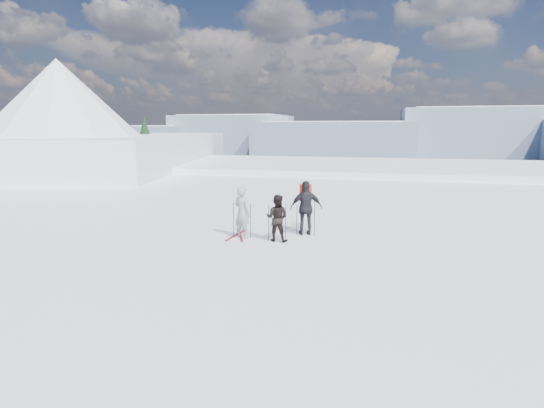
{
  "coord_description": "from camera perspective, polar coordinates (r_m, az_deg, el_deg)",
  "views": [
    {
      "loc": [
        1.24,
        -9.89,
        3.87
      ],
      "look_at": [
        -1.83,
        3.0,
        1.44
      ],
      "focal_mm": 28.0,
      "sensor_mm": 36.0,
      "label": 1
    }
  ],
  "objects": [
    {
      "name": "lake_basin",
      "position": [
        41.23,
        11.28,
        -4.37
      ],
      "size": [
        820.0,
        820.0,
        71.62
      ],
      "color": "white",
      "rests_on": "ground"
    },
    {
      "name": "far_mountain_range",
      "position": [
        465.67,
        17.09,
        8.59
      ],
      "size": [
        770.0,
        110.0,
        53.0
      ],
      "color": "slate",
      "rests_on": "ground"
    },
    {
      "name": "near_ridge",
      "position": [
        48.64,
        -21.66,
        0.97
      ],
      "size": [
        31.37,
        35.68,
        25.62
      ],
      "color": "white",
      "rests_on": "ground"
    },
    {
      "name": "skier_grey",
      "position": [
        14.85,
        -4.04,
        -1.14
      ],
      "size": [
        0.78,
        0.68,
        1.81
      ],
      "primitive_type": "imported",
      "rotation": [
        0.0,
        0.0,
        2.7
      ],
      "color": "gray",
      "rests_on": "ground"
    },
    {
      "name": "skier_dark",
      "position": [
        14.4,
        0.67,
        -1.89
      ],
      "size": [
        0.82,
        0.66,
        1.61
      ],
      "primitive_type": "imported",
      "rotation": [
        0.0,
        0.0,
        3.07
      ],
      "color": "black",
      "rests_on": "ground"
    },
    {
      "name": "skier_pack",
      "position": [
        15.25,
        4.62,
        -0.55
      ],
      "size": [
        1.24,
        0.79,
        1.97
      ],
      "primitive_type": "imported",
      "rotation": [
        0.0,
        0.0,
        3.43
      ],
      "color": "black",
      "rests_on": "ground"
    },
    {
      "name": "backpack",
      "position": [
        15.31,
        4.56,
        4.37
      ],
      "size": [
        0.47,
        0.34,
        0.61
      ],
      "primitive_type": "cube",
      "rotation": [
        0.0,
        0.0,
        3.43
      ],
      "color": "#F82F17",
      "rests_on": "skier_pack"
    },
    {
      "name": "ski_poles",
      "position": [
        14.78,
        0.49,
        -2.27
      ],
      "size": [
        2.76,
        1.06,
        1.35
      ],
      "color": "black",
      "rests_on": "ground"
    },
    {
      "name": "skis_loose",
      "position": [
        15.33,
        -4.57,
        -4.2
      ],
      "size": [
        0.73,
        1.7,
        0.03
      ],
      "color": "black",
      "rests_on": "ground"
    }
  ]
}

